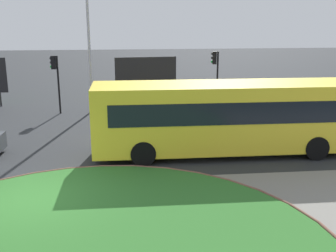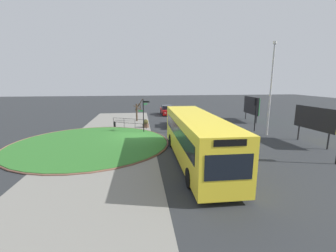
% 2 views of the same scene
% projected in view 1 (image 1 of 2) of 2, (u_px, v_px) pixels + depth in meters
% --- Properties ---
extents(ground, '(120.00, 120.00, 0.00)m').
position_uv_depth(ground, '(32.00, 201.00, 13.23)').
color(ground, '#282B2D').
extents(sidewalk_paving, '(32.00, 7.52, 0.02)m').
position_uv_depth(sidewalk_paving, '(15.00, 237.00, 11.08)').
color(sidewalk_paving, gray).
rests_on(sidewalk_paving, ground).
extents(bus_yellow, '(11.13, 2.64, 3.04)m').
position_uv_depth(bus_yellow, '(226.00, 116.00, 17.36)').
color(bus_yellow, yellow).
rests_on(bus_yellow, ground).
extents(traffic_light_near, '(0.49, 0.30, 3.46)m').
position_uv_depth(traffic_light_near, '(55.00, 71.00, 24.36)').
color(traffic_light_near, black).
rests_on(traffic_light_near, ground).
extents(traffic_light_far, '(0.48, 0.31, 3.59)m').
position_uv_depth(traffic_light_far, '(215.00, 67.00, 25.70)').
color(traffic_light_far, black).
rests_on(traffic_light_far, ground).
extents(lamppost_tall, '(0.32, 0.32, 8.70)m').
position_uv_depth(lamppost_tall, '(89.00, 35.00, 24.29)').
color(lamppost_tall, '#B7B7BC').
rests_on(lamppost_tall, ground).
extents(billboard_right, '(4.05, 0.50, 3.12)m').
position_uv_depth(billboard_right, '(146.00, 72.00, 27.16)').
color(billboard_right, black).
rests_on(billboard_right, ground).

